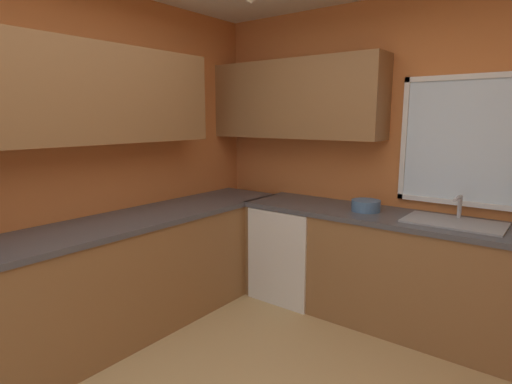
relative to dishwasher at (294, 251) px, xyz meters
name	(u,v)px	position (x,y,z in m)	size (l,w,h in m)	color
room_shell	(253,97)	(0.45, -1.19, 1.33)	(3.67, 4.11, 2.66)	#D17238
counter_run_left	(89,289)	(-0.66, -1.65, 0.02)	(0.65, 3.72, 0.89)	olive
counter_run_back	(406,272)	(1.01, 0.03, 0.02)	(2.76, 0.65, 0.89)	olive
dishwasher	(294,251)	(0.00, 0.00, 0.00)	(0.60, 0.60, 0.84)	white
sink_assembly	(454,222)	(1.33, 0.04, 0.48)	(0.66, 0.40, 0.19)	#9EA0A5
bowl	(366,206)	(0.66, 0.03, 0.51)	(0.23, 0.23, 0.09)	#4C7099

